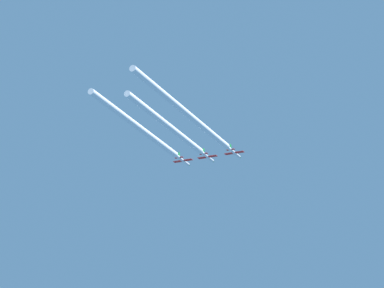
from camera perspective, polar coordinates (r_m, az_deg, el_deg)
jet_far_left at (r=516.35m, az=-0.36°, el=-0.75°), size 7.86×11.45×2.75m
jet_inner_left at (r=512.05m, az=0.71°, el=-0.59°), size 7.86×11.45×2.75m
jet_center at (r=508.26m, az=1.89°, el=-0.41°), size 7.86×11.45×2.75m
smoke_trail_far_left at (r=481.56m, az=-2.40°, el=0.78°), size 2.35×72.00×2.35m
smoke_trail_inner_left at (r=479.84m, az=-1.09°, el=0.83°), size 2.35×65.15×2.35m
smoke_trail_center at (r=467.96m, az=-0.31°, el=1.41°), size 2.35×83.65×2.35m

